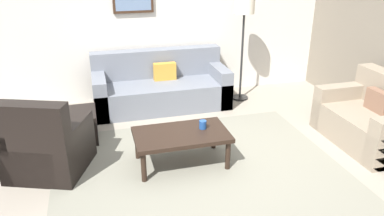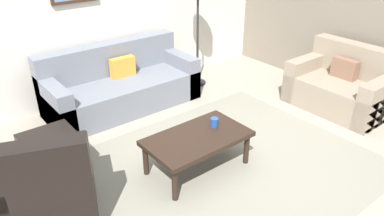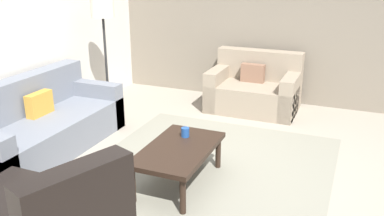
{
  "view_description": "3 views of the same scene",
  "coord_description": "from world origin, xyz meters",
  "px_view_note": "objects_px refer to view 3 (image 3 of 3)",
  "views": [
    {
      "loc": [
        -1.07,
        -3.58,
        2.36
      ],
      "look_at": [
        -0.02,
        0.25,
        0.68
      ],
      "focal_mm": 34.73,
      "sensor_mm": 36.0,
      "label": 1
    },
    {
      "loc": [
        -2.26,
        -2.35,
        2.44
      ],
      "look_at": [
        -0.16,
        0.28,
        0.7
      ],
      "focal_mm": 34.31,
      "sensor_mm": 36.0,
      "label": 2
    },
    {
      "loc": [
        -3.66,
        -1.41,
        2.18
      ],
      "look_at": [
        0.11,
        0.15,
        0.74
      ],
      "focal_mm": 38.97,
      "sensor_mm": 36.0,
      "label": 3
    }
  ],
  "objects_px": {
    "lamp_standing": "(103,20)",
    "couch_main": "(38,127)",
    "ottoman": "(16,207)",
    "couch_loveseat": "(255,90)",
    "coffee_table": "(179,152)",
    "cup": "(185,132)"
  },
  "relations": [
    {
      "from": "couch_main",
      "to": "coffee_table",
      "type": "height_order",
      "value": "couch_main"
    },
    {
      "from": "couch_main",
      "to": "cup",
      "type": "relative_size",
      "value": 21.16
    },
    {
      "from": "couch_main",
      "to": "cup",
      "type": "distance_m",
      "value": 1.89
    },
    {
      "from": "couch_main",
      "to": "lamp_standing",
      "type": "distance_m",
      "value": 1.77
    },
    {
      "from": "cup",
      "to": "lamp_standing",
      "type": "xyz_separation_m",
      "value": [
        1.21,
        1.77,
        0.95
      ]
    },
    {
      "from": "ottoman",
      "to": "coffee_table",
      "type": "distance_m",
      "value": 1.58
    },
    {
      "from": "couch_main",
      "to": "coffee_table",
      "type": "distance_m",
      "value": 1.92
    },
    {
      "from": "ottoman",
      "to": "coffee_table",
      "type": "xyz_separation_m",
      "value": [
        1.22,
        -0.98,
        0.16
      ]
    },
    {
      "from": "ottoman",
      "to": "couch_loveseat",
      "type": "bearing_deg",
      "value": -16.15
    },
    {
      "from": "coffee_table",
      "to": "cup",
      "type": "bearing_deg",
      "value": 9.04
    },
    {
      "from": "coffee_table",
      "to": "couch_loveseat",
      "type": "bearing_deg",
      "value": -2.83
    },
    {
      "from": "couch_main",
      "to": "couch_loveseat",
      "type": "height_order",
      "value": "same"
    },
    {
      "from": "lamp_standing",
      "to": "couch_loveseat",
      "type": "bearing_deg",
      "value": -59.96
    },
    {
      "from": "couch_main",
      "to": "couch_loveseat",
      "type": "relative_size",
      "value": 1.61
    },
    {
      "from": "couch_main",
      "to": "coffee_table",
      "type": "xyz_separation_m",
      "value": [
        -0.11,
        -1.92,
        0.06
      ]
    },
    {
      "from": "couch_main",
      "to": "ottoman",
      "type": "distance_m",
      "value": 1.63
    },
    {
      "from": "lamp_standing",
      "to": "couch_main",
      "type": "bearing_deg",
      "value": 175.65
    },
    {
      "from": "couch_loveseat",
      "to": "coffee_table",
      "type": "bearing_deg",
      "value": 177.17
    },
    {
      "from": "coffee_table",
      "to": "lamp_standing",
      "type": "bearing_deg",
      "value": 50.66
    },
    {
      "from": "couch_main",
      "to": "lamp_standing",
      "type": "xyz_separation_m",
      "value": [
        1.37,
        -0.1,
        1.11
      ]
    },
    {
      "from": "couch_loveseat",
      "to": "ottoman",
      "type": "bearing_deg",
      "value": 163.85
    },
    {
      "from": "couch_loveseat",
      "to": "ottoman",
      "type": "relative_size",
      "value": 2.38
    }
  ]
}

